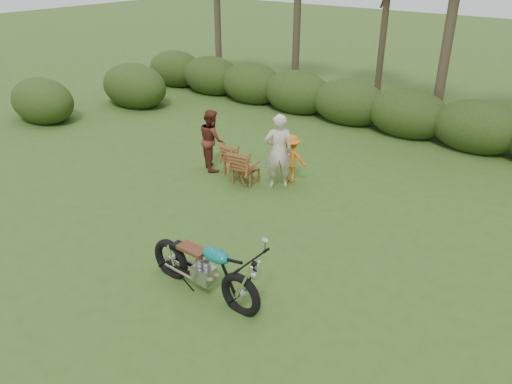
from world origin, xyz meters
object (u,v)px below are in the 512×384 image
Objects in this scene: adult_a at (278,187)px; adult_b at (213,168)px; side_table at (246,176)px; motorcycle at (205,292)px; lawn_chair_left at (237,174)px; cup at (247,164)px; child at (290,181)px; lawn_chair_right at (246,183)px.

adult_b is at bearing -37.57° from adult_a.
side_table is 0.80m from adult_a.
lawn_chair_left is (-2.62, 3.99, 0.00)m from motorcycle.
cup is 1.44m from adult_b.
adult_b is at bearing -5.36° from child.
adult_b is (-1.32, 0.22, -0.52)m from cup.
motorcycle is 4.67m from child.
child is at bearing -139.01° from adult_a.
motorcycle is at bearing 86.21° from child.
child reaches higher than lawn_chair_left.
child is at bearing -130.76° from adult_b.
lawn_chair_right is 0.56m from lawn_chair_left.
adult_a reaches higher than cup.
lawn_chair_left is at bearing 0.36° from child.
motorcycle is 4.29m from lawn_chair_right.
lawn_chair_right is (-2.13, 3.73, 0.00)m from motorcycle.
motorcycle is at bearing 111.52° from lawn_chair_right.
motorcycle is at bearing 164.96° from adult_b.
lawn_chair_left is 1.85× the size of side_table.
side_table is (0.56, -0.32, 0.23)m from lawn_chair_left.
lawn_chair_right is at bearing -17.57° from adult_a.
motorcycle is 1.41× the size of adult_b.
motorcycle is 4.22m from side_table.
lawn_chair_left is (-0.49, 0.26, 0.00)m from lawn_chair_right.
adult_a is at bearing 26.86° from cup.
motorcycle reaches higher than child.
side_table is 1.37m from adult_b.
adult_b reaches higher than lawn_chair_left.
adult_b reaches higher than child.
adult_a is at bearing -176.46° from lawn_chair_left.
motorcycle is 1.84× the size of child.
lawn_chair_right is 0.80m from adult_a.
motorcycle is 5.19m from adult_b.
lawn_chair_left is 0.68m from side_table.
adult_a is 1.99m from adult_b.
adult_a is 0.44m from child.
lawn_chair_right is at bearing 160.48° from cup.
motorcycle is 4.78m from lawn_chair_left.
motorcycle is 4.27m from cup.
adult_b is at bearing 169.13° from side_table.
side_table is 1.11m from child.
adult_b is (-1.32, 0.25, -0.23)m from side_table.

